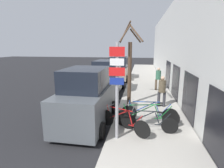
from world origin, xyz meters
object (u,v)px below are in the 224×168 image
Objects in this scene: street_tree at (130,66)px; pedestrian_near at (162,89)px; parked_car_0 at (87,99)px; pedestrian_far at (158,77)px; parked_car_2 at (119,69)px; parked_car_1 at (108,78)px; signpost at (117,88)px; bicycle_2 at (147,117)px; bicycle_3 at (149,113)px; bicycle_1 at (149,122)px; bicycle_0 at (123,122)px.

pedestrian_near is at bearing -5.49° from street_tree.
parked_car_0 is 2.51× the size of pedestrian_far.
parked_car_2 is at bearing 90.25° from parked_car_0.
parked_car_1 is at bearing 122.50° from street_tree.
signpost is 1.29× the size of bicycle_2.
signpost is 1.39× the size of bicycle_3.
bicycle_1 is 11.42m from parked_car_2.
street_tree reaches higher than bicycle_0.
parked_car_0 is at bearing 78.31° from bicycle_2.
parked_car_2 is at bearing 7.89° from bicycle_2.
parked_car_0 is 0.98× the size of parked_car_1.
parked_car_1 is at bearing 103.42° from signpost.
parked_car_2 is at bearing 17.68° from bicycle_1.
bicycle_3 is 1.44× the size of pedestrian_near.
signpost is 2.00× the size of pedestrian_near.
street_tree reaches higher than signpost.
parked_car_1 reaches higher than parked_car_2.
pedestrian_far is at bearing -3.16° from bicycle_1.
parked_car_2 is 0.94× the size of street_tree.
pedestrian_near reaches higher than bicycle_3.
bicycle_1 is 3.12m from pedestrian_near.
signpost reaches higher than bicycle_1.
street_tree is (1.61, -7.99, 1.23)m from parked_car_2.
bicycle_0 is at bearing -26.25° from parked_car_0.
bicycle_3 is 3.03m from street_tree.
bicycle_2 is 0.45m from bicycle_3.
street_tree reaches higher than pedestrian_near.
pedestrian_near is at bearing -15.54° from bicycle_3.
signpost is 0.79× the size of parked_car_2.
signpost is at bearing -83.67° from parked_car_2.
pedestrian_near is at bearing -10.02° from bicycle_1.
parked_car_0 reaches higher than bicycle_3.
bicycle_1 is 2.74m from parked_car_0.
pedestrian_far is at bearing 59.98° from parked_car_0.
signpost is at bearing -74.37° from parked_car_1.
parked_car_0 is (-2.64, -0.15, 0.55)m from bicycle_3.
parked_car_2 reaches higher than pedestrian_near.
signpost is at bearing 130.35° from bicycle_2.
parked_car_1 is (-1.72, 5.97, 0.51)m from bicycle_0.
street_tree reaches higher than bicycle_3.
parked_car_1 is (-2.62, 5.42, 0.49)m from bicycle_2.
parked_car_0 is 3.17m from street_tree.
parked_car_1 reaches higher than pedestrian_near.
parked_car_0 is at bearing 38.28° from pedestrian_near.
bicycle_0 is 0.44× the size of street_tree.
bicycle_3 is (1.16, 1.53, -1.42)m from signpost.
signpost is 11.94m from parked_car_2.
bicycle_3 is (0.09, 0.44, -0.01)m from bicycle_2.
bicycle_3 is at bearing 52.96° from signpost.
bicycle_1 is at bearing -73.01° from street_tree.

